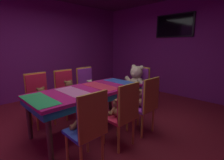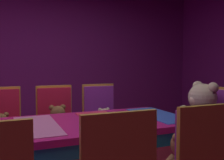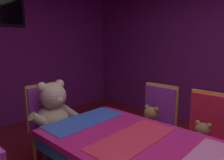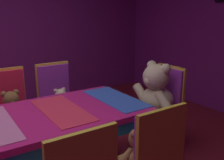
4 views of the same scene
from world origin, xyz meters
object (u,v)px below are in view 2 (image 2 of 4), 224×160
chair_left_0 (1,124)px  chair_left_2 (100,116)px  teddy_right_2 (182,158)px  king_teddy_bear (201,114)px  teddy_left_0 (1,129)px  chair_left_1 (55,120)px  teddy_left_2 (104,120)px  banquet_table (72,133)px  throne_chair (213,123)px  teddy_left_1 (58,122)px

chair_left_0 → chair_left_2: size_ratio=1.00×
teddy_right_2 → king_teddy_bear: size_ratio=0.54×
teddy_left_0 → king_teddy_bear: size_ratio=0.48×
chair_left_2 → king_teddy_bear: bearing=43.9°
chair_left_1 → teddy_left_2: bearing=77.4°
chair_left_1 → chair_left_2: size_ratio=1.00×
banquet_table → throne_chair: throne_chair is taller
teddy_left_1 → teddy_right_2: teddy_left_1 is taller
teddy_left_1 → throne_chair: 1.68m
teddy_right_2 → king_teddy_bear: (-0.70, 0.81, 0.12)m
chair_left_0 → throne_chair: bearing=68.2°
teddy_left_0 → chair_left_1: (-0.13, 0.57, 0.02)m
banquet_table → teddy_left_2: size_ratio=7.38×
teddy_right_2 → teddy_left_2: bearing=0.3°
banquet_table → teddy_left_1: bearing=178.9°
teddy_left_1 → throne_chair: bearing=66.0°
teddy_left_2 → teddy_right_2: size_ratio=0.82×
king_teddy_bear → chair_left_1: bearing=-31.3°
chair_left_2 → teddy_left_2: bearing=0.0°
teddy_right_2 → teddy_left_1: bearing=22.0°
teddy_left_1 → teddy_right_2: (1.38, 0.56, -0.01)m
teddy_right_2 → chair_left_2: bearing=0.3°
chair_left_2 → king_teddy_bear: king_teddy_bear is taller
chair_left_1 → king_teddy_bear: king_teddy_bear is taller
teddy_left_0 → teddy_left_2: size_ratio=1.10×
banquet_table → chair_left_2: (-0.85, 0.56, -0.06)m
teddy_left_2 → chair_left_0: bearing=-96.9°
teddy_right_2 → king_teddy_bear: king_teddy_bear is taller
chair_left_0 → teddy_left_0: 0.14m
teddy_left_0 → teddy_right_2: (1.40, 1.13, 0.01)m
teddy_left_2 → teddy_right_2: teddy_right_2 is taller
chair_left_2 → king_teddy_bear: size_ratio=1.58×
chair_left_0 → teddy_left_1: (0.16, 0.57, 0.00)m
banquet_table → chair_left_1: 0.83m
chair_left_2 → throne_chair: 1.29m
teddy_left_2 → throne_chair: bearing=54.2°
chair_left_0 → chair_left_2: (-0.01, 1.12, 0.00)m
chair_left_0 → teddy_left_2: bearing=83.1°
chair_left_0 → king_teddy_bear: (0.84, 1.93, 0.11)m
chair_left_2 → teddy_right_2: 1.55m
chair_left_1 → chair_left_2: (-0.02, 0.55, 0.00)m
chair_left_0 → teddy_right_2: (1.54, 1.13, -0.00)m
chair_left_1 → teddy_left_2: 0.57m
banquet_table → teddy_left_0: 0.89m
teddy_right_2 → throne_chair: size_ratio=0.34×
chair_left_1 → teddy_left_1: (0.15, 0.00, 0.00)m
chair_left_0 → king_teddy_bear: size_ratio=1.58×
chair_left_2 → throne_chair: (0.85, 0.98, 0.00)m
banquet_table → king_teddy_bear: 1.38m
throne_chair → king_teddy_bear: size_ratio=1.58×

